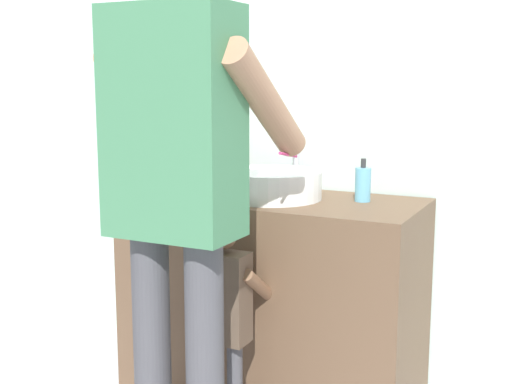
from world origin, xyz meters
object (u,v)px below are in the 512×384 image
Objects in this scene: toothbrush_cup at (201,178)px; child_toddler at (224,310)px; soap_bottle at (363,184)px; adult_parent at (177,158)px.

toothbrush_cup reaches higher than child_toddler.
toothbrush_cup is 1.25× the size of soap_bottle.
adult_parent is (-0.02, -0.24, 0.56)m from child_toddler.
soap_bottle is at bearing 63.24° from adult_parent.
child_toddler is (-0.34, -0.48, -0.40)m from soap_bottle.
adult_parent reaches higher than soap_bottle.
adult_parent is (0.31, -0.66, 0.17)m from toothbrush_cup.
child_toddler is (0.34, -0.41, -0.39)m from toothbrush_cup.
child_toddler is at bearing 84.66° from adult_parent.
toothbrush_cup is 0.66m from child_toddler.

